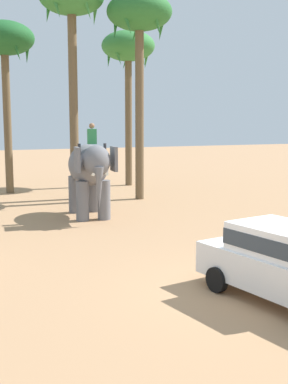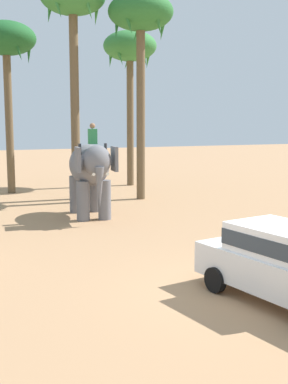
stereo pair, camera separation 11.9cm
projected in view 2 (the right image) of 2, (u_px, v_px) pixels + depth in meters
name	position (u px, v px, depth m)	size (l,w,h in m)	color
ground_plane	(248.00, 293.00, 11.42)	(120.00, 120.00, 0.00)	tan
car_sedan_foreground	(283.00, 261.00, 10.80)	(2.39, 4.33, 1.70)	white
elephant_with_mahout	(90.00, 169.00, 20.27)	(1.92, 3.95, 3.88)	slate
palm_tree_near_hut	(130.00, 51.00, 29.53)	(3.20, 3.20, 9.31)	brown
palm_tree_left_of_road	(141.00, 20.00, 24.02)	(3.20, 3.20, 10.12)	brown
palm_tree_far_back	(6.00, 44.00, 26.26)	(3.20, 3.20, 9.23)	brown
palm_tree_leaning_seaward	(73.00, 6.00, 23.88)	(3.20, 3.20, 10.85)	brown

